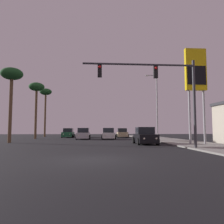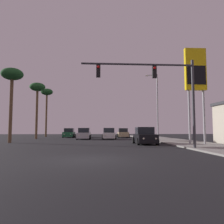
# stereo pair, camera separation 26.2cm
# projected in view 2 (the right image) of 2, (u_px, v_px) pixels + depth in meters

# --- Properties ---
(ground_plane) EXTENTS (120.00, 120.00, 0.00)m
(ground_plane) POSITION_uv_depth(u_px,v_px,m) (89.00, 160.00, 10.35)
(ground_plane) COLOR black
(sidewalk_right) EXTENTS (5.00, 60.00, 0.12)m
(sidewalk_right) POSITION_uv_depth(u_px,v_px,m) (193.00, 144.00, 20.88)
(sidewalk_right) COLOR gray
(sidewalk_right) RESTS_ON ground
(car_green) EXTENTS (2.04, 4.32, 1.68)m
(car_green) POSITION_uv_depth(u_px,v_px,m) (69.00, 133.00, 39.79)
(car_green) COLOR #195933
(car_green) RESTS_ON ground
(car_grey) EXTENTS (2.04, 4.31, 1.68)m
(car_grey) POSITION_uv_depth(u_px,v_px,m) (85.00, 133.00, 40.05)
(car_grey) COLOR slate
(car_grey) RESTS_ON ground
(car_black) EXTENTS (2.04, 4.33, 1.68)m
(car_black) POSITION_uv_depth(u_px,v_px,m) (145.00, 136.00, 21.61)
(car_black) COLOR black
(car_black) RESTS_ON ground
(car_silver) EXTENTS (2.04, 4.32, 1.68)m
(car_silver) POSITION_uv_depth(u_px,v_px,m) (84.00, 134.00, 32.82)
(car_silver) COLOR #B7B7BC
(car_silver) RESTS_ON ground
(car_white) EXTENTS (2.04, 4.34, 1.68)m
(car_white) POSITION_uv_depth(u_px,v_px,m) (109.00, 134.00, 33.03)
(car_white) COLOR silver
(car_white) RESTS_ON ground
(car_tan) EXTENTS (2.04, 4.34, 1.68)m
(car_tan) POSITION_uv_depth(u_px,v_px,m) (123.00, 133.00, 40.08)
(car_tan) COLOR tan
(car_tan) RESTS_ON ground
(traffic_light_mast) EXTENTS (8.36, 0.36, 6.50)m
(traffic_light_mast) POSITION_uv_depth(u_px,v_px,m) (160.00, 84.00, 16.03)
(traffic_light_mast) COLOR #38383D
(traffic_light_mast) RESTS_ON sidewalk_right
(street_lamp) EXTENTS (1.74, 0.24, 9.00)m
(street_lamp) POSITION_uv_depth(u_px,v_px,m) (156.00, 103.00, 30.01)
(street_lamp) COLOR #99999E
(street_lamp) RESTS_ON sidewalk_right
(gas_station_sign) EXTENTS (2.00, 0.42, 9.00)m
(gas_station_sign) POSITION_uv_depth(u_px,v_px,m) (196.00, 74.00, 20.56)
(gas_station_sign) COLOR #99999E
(gas_station_sign) RESTS_ON sidewalk_right
(palm_tree_near) EXTENTS (2.40, 2.40, 8.28)m
(palm_tree_near) POSITION_uv_depth(u_px,v_px,m) (12.00, 78.00, 24.29)
(palm_tree_near) COLOR brown
(palm_tree_near) RESTS_ON ground
(palm_tree_far) EXTENTS (2.40, 2.40, 9.74)m
(palm_tree_far) POSITION_uv_depth(u_px,v_px,m) (47.00, 95.00, 44.24)
(palm_tree_far) COLOR brown
(palm_tree_far) RESTS_ON ground
(palm_tree_mid) EXTENTS (2.40, 2.40, 8.79)m
(palm_tree_mid) POSITION_uv_depth(u_px,v_px,m) (37.00, 90.00, 34.28)
(palm_tree_mid) COLOR brown
(palm_tree_mid) RESTS_ON ground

